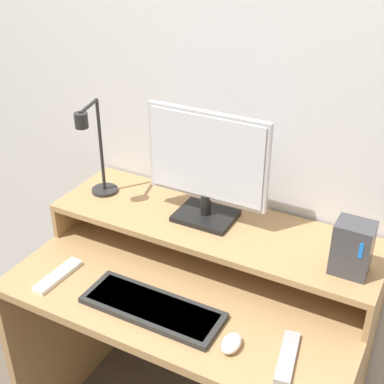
{
  "coord_description": "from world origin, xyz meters",
  "views": [
    {
      "loc": [
        0.65,
        -0.88,
        1.88
      ],
      "look_at": [
        -0.02,
        0.37,
        1.08
      ],
      "focal_mm": 50.0,
      "sensor_mm": 36.0,
      "label": 1
    }
  ],
  "objects_px": {
    "desk_lamp": "(95,154)",
    "remote_secondary": "(287,357)",
    "keyboard": "(152,307)",
    "mouse": "(231,343)",
    "remote_control": "(58,276)",
    "monitor": "(207,165)",
    "router_dock": "(352,248)"
  },
  "relations": [
    {
      "from": "desk_lamp",
      "to": "remote_secondary",
      "type": "distance_m",
      "value": 0.93
    },
    {
      "from": "mouse",
      "to": "desk_lamp",
      "type": "bearing_deg",
      "value": 154.61
    },
    {
      "from": "desk_lamp",
      "to": "remote_secondary",
      "type": "height_order",
      "value": "desk_lamp"
    },
    {
      "from": "router_dock",
      "to": "keyboard",
      "type": "distance_m",
      "value": 0.62
    },
    {
      "from": "desk_lamp",
      "to": "router_dock",
      "type": "relative_size",
      "value": 2.21
    },
    {
      "from": "mouse",
      "to": "remote_secondary",
      "type": "distance_m",
      "value": 0.16
    },
    {
      "from": "remote_control",
      "to": "keyboard",
      "type": "bearing_deg",
      "value": 2.03
    },
    {
      "from": "monitor",
      "to": "remote_control",
      "type": "distance_m",
      "value": 0.61
    },
    {
      "from": "monitor",
      "to": "mouse",
      "type": "relative_size",
      "value": 5.17
    },
    {
      "from": "desk_lamp",
      "to": "remote_secondary",
      "type": "bearing_deg",
      "value": -19.07
    },
    {
      "from": "mouse",
      "to": "monitor",
      "type": "bearing_deg",
      "value": 125.57
    },
    {
      "from": "router_dock",
      "to": "remote_control",
      "type": "bearing_deg",
      "value": -160.83
    },
    {
      "from": "router_dock",
      "to": "remote_control",
      "type": "height_order",
      "value": "router_dock"
    },
    {
      "from": "keyboard",
      "to": "mouse",
      "type": "bearing_deg",
      "value": -6.01
    },
    {
      "from": "desk_lamp",
      "to": "remote_secondary",
      "type": "xyz_separation_m",
      "value": [
        0.83,
        -0.29,
        -0.31
      ]
    },
    {
      "from": "monitor",
      "to": "remote_secondary",
      "type": "bearing_deg",
      "value": -39.29
    },
    {
      "from": "keyboard",
      "to": "remote_control",
      "type": "relative_size",
      "value": 2.28
    },
    {
      "from": "desk_lamp",
      "to": "remote_control",
      "type": "height_order",
      "value": "desk_lamp"
    },
    {
      "from": "keyboard",
      "to": "remote_secondary",
      "type": "bearing_deg",
      "value": 0.74
    },
    {
      "from": "desk_lamp",
      "to": "keyboard",
      "type": "height_order",
      "value": "desk_lamp"
    },
    {
      "from": "remote_control",
      "to": "remote_secondary",
      "type": "distance_m",
      "value": 0.79
    },
    {
      "from": "remote_control",
      "to": "remote_secondary",
      "type": "height_order",
      "value": "same"
    },
    {
      "from": "router_dock",
      "to": "mouse",
      "type": "xyz_separation_m",
      "value": [
        -0.23,
        -0.32,
        -0.2
      ]
    },
    {
      "from": "remote_secondary",
      "to": "monitor",
      "type": "bearing_deg",
      "value": 140.71
    },
    {
      "from": "mouse",
      "to": "remote_secondary",
      "type": "xyz_separation_m",
      "value": [
        0.15,
        0.03,
        -0.01
      ]
    },
    {
      "from": "desk_lamp",
      "to": "router_dock",
      "type": "bearing_deg",
      "value": -0.28
    },
    {
      "from": "keyboard",
      "to": "remote_control",
      "type": "distance_m",
      "value": 0.36
    },
    {
      "from": "keyboard",
      "to": "remote_secondary",
      "type": "relative_size",
      "value": 2.28
    },
    {
      "from": "remote_secondary",
      "to": "router_dock",
      "type": "bearing_deg",
      "value": 74.55
    },
    {
      "from": "router_dock",
      "to": "desk_lamp",
      "type": "bearing_deg",
      "value": 179.72
    },
    {
      "from": "monitor",
      "to": "remote_control",
      "type": "xyz_separation_m",
      "value": [
        -0.36,
        -0.37,
        -0.33
      ]
    },
    {
      "from": "desk_lamp",
      "to": "keyboard",
      "type": "bearing_deg",
      "value": -36.08
    }
  ]
}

